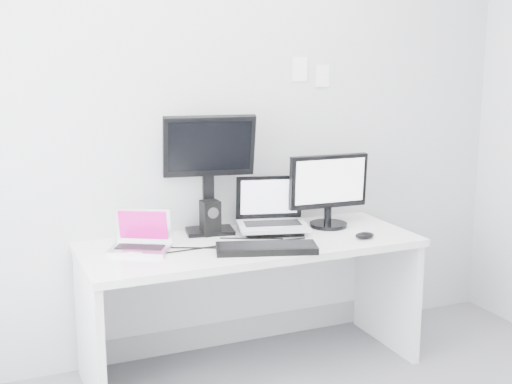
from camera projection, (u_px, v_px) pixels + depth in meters
back_wall at (227, 119)px, 3.86m from camera, size 3.60×0.00×3.60m
desk at (251, 306)px, 3.74m from camera, size 1.80×0.70×0.73m
macbook at (139, 230)px, 3.46m from camera, size 0.37×0.34×0.22m
speaker at (210, 218)px, 3.77m from camera, size 0.10×0.10×0.19m
dell_laptop at (273, 206)px, 3.79m from camera, size 0.44×0.38×0.32m
rear_monitor at (209, 173)px, 3.77m from camera, size 0.52×0.27×0.68m
samsung_monitor at (329, 190)px, 3.93m from camera, size 0.48×0.24×0.43m
keyboard at (266, 248)px, 3.48m from camera, size 0.54×0.33×0.03m
mouse at (365, 235)px, 3.71m from camera, size 0.11×0.07×0.04m
wall_note_0 at (300, 69)px, 3.97m from camera, size 0.10×0.00×0.14m
wall_note_1 at (322, 76)px, 4.04m from camera, size 0.09×0.00×0.13m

